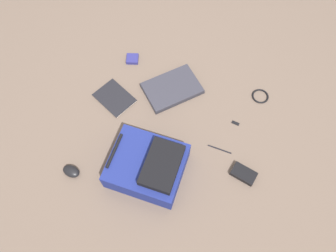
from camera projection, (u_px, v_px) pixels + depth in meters
name	position (u px, v px, depth m)	size (l,w,h in m)	color
ground_plane	(168.00, 131.00, 1.91)	(3.39, 3.39, 0.00)	brown
backpack	(148.00, 166.00, 1.73)	(0.33, 0.39, 0.18)	navy
laptop	(172.00, 88.00, 2.03)	(0.40, 0.40, 0.03)	#24242C
book_blue	(114.00, 98.00, 2.01)	(0.25, 0.28, 0.01)	silver
computer_mouse	(71.00, 171.00, 1.78)	(0.06, 0.10, 0.04)	black
cable_coil	(260.00, 96.00, 2.01)	(0.10, 0.10, 0.01)	black
power_brick	(244.00, 174.00, 1.78)	(0.08, 0.13, 0.03)	black
pen_black	(220.00, 149.00, 1.86)	(0.01, 0.01, 0.14)	black
earbud_pouch	(132.00, 59.00, 2.13)	(0.08, 0.08, 0.02)	navy
usb_stick	(236.00, 123.00, 1.93)	(0.02, 0.04, 0.01)	black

